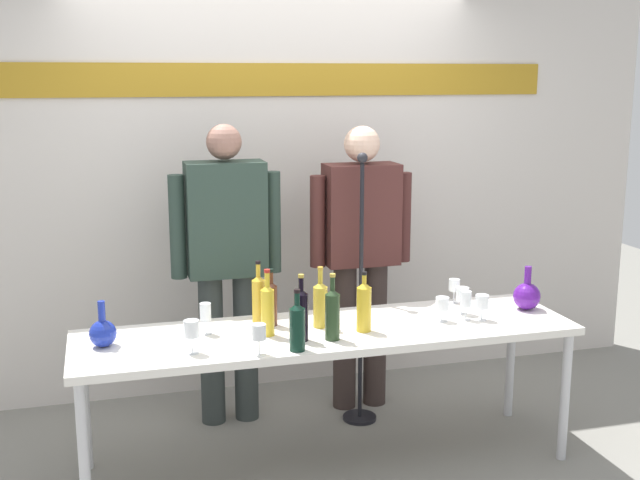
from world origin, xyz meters
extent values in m
plane|color=gray|center=(0.00, 0.00, 0.00)|extent=(10.00, 10.00, 0.00)
cube|color=silver|center=(0.00, 1.23, 1.50)|extent=(5.19, 0.10, 3.00)
cube|color=#B0821F|center=(0.00, 1.17, 1.98)|extent=(3.63, 0.01, 0.20)
cube|color=white|center=(0.00, 0.00, 0.72)|extent=(2.55, 0.68, 0.04)
cylinder|color=silver|center=(-1.22, -0.29, 0.35)|extent=(0.05, 0.05, 0.70)
cylinder|color=silver|center=(1.22, -0.29, 0.35)|extent=(0.05, 0.05, 0.70)
cylinder|color=silver|center=(-1.22, 0.29, 0.35)|extent=(0.05, 0.05, 0.70)
cylinder|color=silver|center=(1.22, 0.29, 0.35)|extent=(0.05, 0.05, 0.70)
sphere|color=#1B2D9C|center=(-1.11, 0.03, 0.81)|extent=(0.13, 0.13, 0.13)
cylinder|color=#1B2D9C|center=(-1.11, 0.03, 0.92)|extent=(0.03, 0.03, 0.11)
sphere|color=#54198A|center=(1.15, 0.03, 0.82)|extent=(0.15, 0.15, 0.15)
cylinder|color=#54198A|center=(1.15, 0.03, 0.94)|extent=(0.04, 0.04, 0.10)
cylinder|color=#303735|center=(-0.50, 0.68, 0.44)|extent=(0.14, 0.14, 0.89)
cylinder|color=#303735|center=(-0.30, 0.68, 0.44)|extent=(0.14, 0.14, 0.89)
cube|color=#2A3C34|center=(-0.40, 0.68, 1.21)|extent=(0.44, 0.22, 0.65)
cylinder|color=#2A3C34|center=(-0.68, 0.68, 1.18)|extent=(0.09, 0.09, 0.58)
cylinder|color=#2A3C34|center=(-0.13, 0.68, 1.18)|extent=(0.09, 0.09, 0.58)
sphere|color=#926658|center=(-0.40, 0.68, 1.65)|extent=(0.20, 0.20, 0.20)
cylinder|color=#352926|center=(0.31, 0.68, 0.45)|extent=(0.14, 0.14, 0.90)
cylinder|color=#352926|center=(0.50, 0.68, 0.45)|extent=(0.14, 0.14, 0.90)
cube|color=#492422|center=(0.40, 0.68, 1.20)|extent=(0.44, 0.22, 0.60)
cylinder|color=#492422|center=(0.14, 0.68, 1.17)|extent=(0.09, 0.09, 0.54)
cylinder|color=#492422|center=(0.67, 0.68, 1.17)|extent=(0.09, 0.09, 0.54)
sphere|color=beige|center=(0.40, 0.68, 1.62)|extent=(0.21, 0.21, 0.21)
cylinder|color=#512817|center=(-0.27, 0.14, 0.85)|extent=(0.07, 0.07, 0.21)
cone|color=#512817|center=(-0.27, 0.14, 0.96)|extent=(0.07, 0.07, 0.03)
cylinder|color=#512817|center=(-0.27, 0.14, 0.99)|extent=(0.03, 0.03, 0.07)
cylinder|color=black|center=(-0.27, 0.14, 1.04)|extent=(0.03, 0.03, 0.02)
cylinder|color=gold|center=(-0.31, 0.22, 0.86)|extent=(0.07, 0.07, 0.22)
cone|color=gold|center=(-0.31, 0.22, 0.98)|extent=(0.07, 0.07, 0.03)
cylinder|color=gold|center=(-0.31, 0.22, 1.01)|extent=(0.02, 0.02, 0.09)
cylinder|color=black|center=(-0.31, 0.22, 1.06)|extent=(0.03, 0.03, 0.02)
cylinder|color=gold|center=(-0.03, 0.04, 0.85)|extent=(0.07, 0.07, 0.21)
cone|color=gold|center=(-0.03, 0.04, 0.97)|extent=(0.07, 0.07, 0.03)
cylinder|color=gold|center=(-0.03, 0.04, 1.00)|extent=(0.02, 0.02, 0.09)
cylinder|color=gold|center=(-0.03, 0.04, 1.05)|extent=(0.03, 0.03, 0.02)
cylinder|color=black|center=(-0.17, -0.13, 0.86)|extent=(0.07, 0.07, 0.23)
cone|color=black|center=(-0.17, -0.13, 0.99)|extent=(0.07, 0.07, 0.03)
cylinder|color=black|center=(-0.17, -0.13, 1.02)|extent=(0.02, 0.02, 0.08)
cylinder|color=#B69435|center=(-0.17, -0.13, 1.07)|extent=(0.03, 0.03, 0.02)
cylinder|color=#22381D|center=(-0.02, -0.16, 0.86)|extent=(0.07, 0.07, 0.23)
cone|color=#22381D|center=(-0.02, -0.16, 0.98)|extent=(0.07, 0.07, 0.03)
cylinder|color=#22381D|center=(-0.02, -0.16, 1.02)|extent=(0.02, 0.02, 0.09)
cylinder|color=gold|center=(-0.02, -0.16, 1.07)|extent=(0.03, 0.03, 0.02)
cylinder|color=gold|center=(0.16, -0.08, 0.86)|extent=(0.07, 0.07, 0.23)
cone|color=gold|center=(0.16, -0.08, 0.98)|extent=(0.07, 0.07, 0.03)
cylinder|color=gold|center=(0.16, -0.08, 1.00)|extent=(0.02, 0.02, 0.07)
cylinder|color=black|center=(0.16, -0.08, 1.04)|extent=(0.03, 0.03, 0.02)
cylinder|color=gold|center=(-0.32, -0.01, 0.86)|extent=(0.07, 0.07, 0.23)
cone|color=gold|center=(-0.32, -0.01, 0.99)|extent=(0.07, 0.07, 0.03)
cylinder|color=gold|center=(-0.32, -0.01, 1.02)|extent=(0.03, 0.03, 0.09)
cylinder|color=#B0241B|center=(-0.32, -0.01, 1.07)|extent=(0.03, 0.03, 0.02)
cylinder|color=black|center=(-0.23, -0.27, 0.85)|extent=(0.07, 0.07, 0.20)
cone|color=black|center=(-0.23, -0.27, 0.96)|extent=(0.07, 0.07, 0.03)
cylinder|color=black|center=(-0.23, -0.27, 0.99)|extent=(0.03, 0.03, 0.08)
cylinder|color=black|center=(-0.23, -0.27, 1.03)|extent=(0.03, 0.03, 0.02)
cylinder|color=white|center=(-0.71, -0.17, 0.74)|extent=(0.06, 0.06, 0.00)
cylinder|color=white|center=(-0.71, -0.17, 0.79)|extent=(0.01, 0.01, 0.08)
cylinder|color=white|center=(-0.71, -0.17, 0.86)|extent=(0.07, 0.07, 0.08)
cylinder|color=white|center=(-0.61, 0.09, 0.74)|extent=(0.06, 0.06, 0.00)
cylinder|color=white|center=(-0.61, 0.09, 0.78)|extent=(0.01, 0.01, 0.07)
cylinder|color=white|center=(-0.61, 0.09, 0.86)|extent=(0.06, 0.06, 0.09)
cylinder|color=white|center=(-0.41, -0.28, 0.74)|extent=(0.06, 0.06, 0.00)
cylinder|color=white|center=(-0.41, -0.28, 0.78)|extent=(0.01, 0.01, 0.07)
cylinder|color=white|center=(-0.41, -0.28, 0.86)|extent=(0.07, 0.07, 0.07)
cylinder|color=white|center=(0.82, 0.26, 0.74)|extent=(0.05, 0.05, 0.00)
cylinder|color=white|center=(0.82, 0.26, 0.78)|extent=(0.01, 0.01, 0.07)
cylinder|color=white|center=(0.82, 0.26, 0.85)|extent=(0.06, 0.06, 0.07)
cylinder|color=white|center=(0.74, -0.05, 0.74)|extent=(0.06, 0.06, 0.00)
cylinder|color=white|center=(0.74, -0.05, 0.78)|extent=(0.01, 0.01, 0.07)
cylinder|color=white|center=(0.74, -0.05, 0.86)|extent=(0.06, 0.06, 0.08)
cylinder|color=white|center=(0.77, 0.05, 0.74)|extent=(0.06, 0.06, 0.00)
cylinder|color=white|center=(0.77, 0.05, 0.78)|extent=(0.01, 0.01, 0.07)
cylinder|color=white|center=(0.77, 0.05, 0.85)|extent=(0.07, 0.07, 0.07)
cylinder|color=white|center=(0.82, -0.08, 0.74)|extent=(0.05, 0.05, 0.00)
cylinder|color=white|center=(0.82, -0.08, 0.78)|extent=(0.01, 0.01, 0.06)
cylinder|color=white|center=(0.82, -0.08, 0.85)|extent=(0.07, 0.07, 0.07)
cylinder|color=white|center=(0.61, -0.04, 0.74)|extent=(0.06, 0.06, 0.00)
cylinder|color=white|center=(0.61, -0.04, 0.78)|extent=(0.01, 0.01, 0.06)
cylinder|color=white|center=(0.61, -0.04, 0.84)|extent=(0.07, 0.07, 0.07)
cylinder|color=black|center=(0.34, 0.48, 0.01)|extent=(0.20, 0.20, 0.02)
cylinder|color=black|center=(0.34, 0.48, 0.76)|extent=(0.02, 0.02, 1.53)
sphere|color=#232328|center=(0.34, 0.48, 1.56)|extent=(0.06, 0.06, 0.06)
camera|label=1|loc=(-1.09, -3.72, 2.02)|focal=44.63mm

